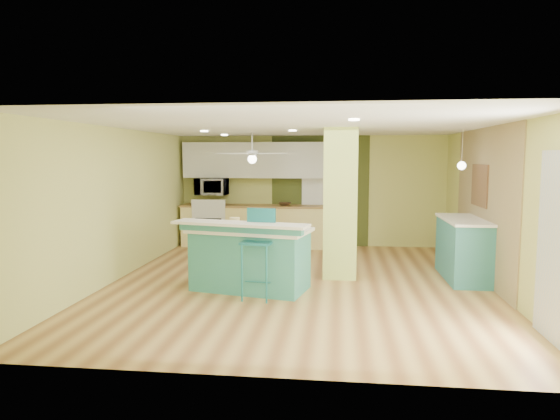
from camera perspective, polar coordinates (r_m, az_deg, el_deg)
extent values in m
cube|color=brown|center=(8.14, 2.16, -8.35)|extent=(6.00, 7.00, 0.01)
cube|color=white|center=(7.90, 2.23, 9.57)|extent=(6.00, 7.00, 0.01)
cube|color=#C7C96B|center=(11.41, 3.59, 2.19)|extent=(6.00, 0.01, 2.50)
cube|color=#C7C96B|center=(4.47, -1.37, -3.92)|extent=(6.00, 0.01, 2.50)
cube|color=#C7C96B|center=(8.69, -17.97, 0.68)|extent=(0.01, 7.00, 2.50)
cube|color=#C7C96B|center=(8.25, 23.48, 0.19)|extent=(0.01, 7.00, 2.50)
cube|color=#8C7550|center=(8.82, 22.26, 0.60)|extent=(0.02, 3.40, 2.50)
cube|color=#414A1D|center=(11.38, 4.59, 2.17)|extent=(2.20, 0.02, 2.50)
cube|color=white|center=(11.37, 4.57, 0.91)|extent=(0.82, 0.05, 2.00)
cube|color=silver|center=(6.12, 29.28, -3.88)|extent=(0.04, 1.08, 2.10)
cube|color=#BED261|center=(8.40, 6.89, 0.75)|extent=(0.55, 0.55, 2.50)
cube|color=#F0DA7D|center=(11.34, -3.10, -1.90)|extent=(3.20, 0.60, 0.90)
cube|color=brown|center=(11.28, -3.12, 0.47)|extent=(3.25, 0.63, 0.04)
cube|color=silver|center=(11.54, -7.76, -1.81)|extent=(0.76, 0.64, 0.90)
cube|color=black|center=(11.22, -8.18, -2.19)|extent=(0.59, 0.02, 0.50)
cube|color=silver|center=(11.18, -8.18, 0.73)|extent=(0.76, 0.06, 0.18)
cube|color=silver|center=(11.34, -3.04, 5.71)|extent=(3.20, 0.34, 0.80)
imported|color=white|center=(11.45, -7.83, 2.66)|extent=(0.70, 0.48, 0.39)
cylinder|color=silver|center=(10.01, -3.21, 7.66)|extent=(0.03, 0.03, 0.40)
cylinder|color=silver|center=(10.01, -3.20, 6.52)|extent=(0.24, 0.24, 0.10)
sphere|color=white|center=(10.01, -3.20, 5.83)|extent=(0.18, 0.18, 0.18)
cylinder|color=silver|center=(8.85, 20.12, 6.79)|extent=(0.01, 0.01, 0.62)
sphere|color=white|center=(8.85, 20.05, 4.79)|extent=(0.14, 0.14, 0.14)
cube|color=brown|center=(8.99, 21.86, 2.62)|extent=(0.03, 0.90, 0.70)
cube|color=teal|center=(7.68, -3.41, -5.79)|extent=(1.82, 1.18, 0.89)
cube|color=white|center=(7.59, -3.43, -2.32)|extent=(1.94, 1.30, 0.05)
cube|color=teal|center=(7.22, -4.63, -2.05)|extent=(1.89, 0.54, 0.13)
cube|color=white|center=(7.21, -4.64, -1.59)|extent=(2.07, 0.84, 0.04)
cylinder|color=teal|center=(7.05, -4.39, -7.23)|extent=(0.03, 0.03, 0.81)
cylinder|color=teal|center=(6.94, -1.56, -7.42)|extent=(0.03, 0.03, 0.81)
cylinder|color=teal|center=(7.38, -3.49, -6.62)|extent=(0.03, 0.03, 0.81)
cylinder|color=teal|center=(7.28, -0.79, -6.78)|extent=(0.03, 0.03, 0.81)
cube|color=teal|center=(7.08, -2.57, -3.69)|extent=(0.48, 0.48, 0.03)
cube|color=teal|center=(7.22, -2.14, -1.56)|extent=(0.43, 0.09, 0.45)
cube|color=teal|center=(8.84, 20.27, -4.31)|extent=(0.63, 1.51, 0.97)
cube|color=white|center=(8.77, 20.39, -1.05)|extent=(0.67, 1.58, 0.04)
imported|color=#3A2617|center=(11.12, 0.56, 0.68)|extent=(0.30, 0.30, 0.07)
cylinder|color=gold|center=(7.64, -5.21, -1.47)|extent=(0.16, 0.16, 0.16)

